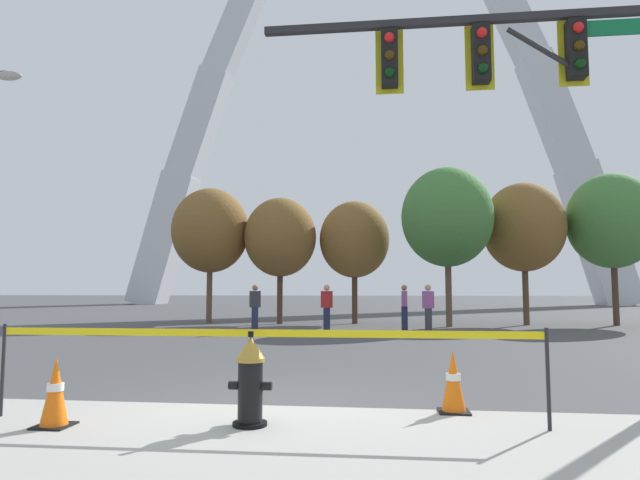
{
  "coord_description": "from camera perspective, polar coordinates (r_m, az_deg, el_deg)",
  "views": [
    {
      "loc": [
        1.41,
        -6.84,
        1.43
      ],
      "look_at": [
        -0.01,
        5.0,
        2.5
      ],
      "focal_mm": 31.03,
      "sensor_mm": 36.0,
      "label": 1
    }
  ],
  "objects": [
    {
      "name": "ground_plane",
      "position": [
        7.13,
        -4.94,
        -16.7
      ],
      "size": [
        240.0,
        240.0,
        0.0
      ],
      "primitive_type": "plane",
      "color": "#474749"
    },
    {
      "name": "fire_hydrant",
      "position": [
        6.06,
        -7.18,
        -14.25
      ],
      "size": [
        0.46,
        0.48,
        0.99
      ],
      "color": "black",
      "rests_on": "ground"
    },
    {
      "name": "caution_tape_barrier",
      "position": [
        6.13,
        -6.09,
        -11.74
      ],
      "size": [
        6.0,
        0.12,
        1.04
      ],
      "color": "#232326",
      "rests_on": "ground"
    },
    {
      "name": "traffic_cone_by_hydrant",
      "position": [
        6.84,
        13.58,
        -14.02
      ],
      "size": [
        0.36,
        0.36,
        0.73
      ],
      "color": "black",
      "rests_on": "ground"
    },
    {
      "name": "traffic_cone_mid_sidewalk",
      "position": [
        6.6,
        -25.64,
        -13.99
      ],
      "size": [
        0.36,
        0.36,
        0.73
      ],
      "color": "black",
      "rests_on": "ground"
    },
    {
      "name": "traffic_signal_gantry",
      "position": [
        9.28,
        23.0,
        13.09
      ],
      "size": [
        6.42,
        0.44,
        6.0
      ],
      "color": "#232326",
      "rests_on": "ground"
    },
    {
      "name": "monument_arch",
      "position": [
        55.3,
        5.15,
        14.08
      ],
      "size": [
        47.25,
        3.12,
        45.18
      ],
      "color": "silver",
      "rests_on": "ground"
    },
    {
      "name": "tree_far_left",
      "position": [
        24.24,
        -11.23,
        0.95
      ],
      "size": [
        3.3,
        3.3,
        5.78
      ],
      "color": "brown",
      "rests_on": "ground"
    },
    {
      "name": "tree_left_mid",
      "position": [
        23.36,
        -4.12,
        0.27
      ],
      "size": [
        3.02,
        3.02,
        5.29
      ],
      "color": "#473323",
      "rests_on": "ground"
    },
    {
      "name": "tree_center_left",
      "position": [
        23.53,
        3.57,
        0.04
      ],
      "size": [
        2.96,
        2.96,
        5.18
      ],
      "color": "#473323",
      "rests_on": "ground"
    },
    {
      "name": "tree_center_right",
      "position": [
        22.15,
        12.97,
        2.31
      ],
      "size": [
        3.54,
        3.54,
        6.2
      ],
      "color": "brown",
      "rests_on": "ground"
    },
    {
      "name": "tree_right_mid",
      "position": [
        24.02,
        20.25,
        1.24
      ],
      "size": [
        3.31,
        3.31,
        5.79
      ],
      "color": "brown",
      "rests_on": "ground"
    },
    {
      "name": "tree_far_right",
      "position": [
        25.27,
        27.88,
        1.75
      ],
      "size": [
        3.5,
        3.5,
        6.13
      ],
      "color": "#473323",
      "rests_on": "ground"
    },
    {
      "name": "pedestrian_walking_left",
      "position": [
        19.62,
        8.7,
        -6.85
      ],
      "size": [
        0.22,
        0.35,
        1.59
      ],
      "color": "#232847",
      "rests_on": "ground"
    },
    {
      "name": "pedestrian_standing_center",
      "position": [
        17.83,
        11.1,
        -7.0
      ],
      "size": [
        0.38,
        0.29,
        1.59
      ],
      "color": "#38383D",
      "rests_on": "ground"
    },
    {
      "name": "pedestrian_walking_right",
      "position": [
        18.54,
        -6.72,
        -6.98
      ],
      "size": [
        0.39,
        0.33,
        1.59
      ],
      "color": "#232847",
      "rests_on": "ground"
    },
    {
      "name": "pedestrian_near_trees",
      "position": [
        18.0,
        0.69,
        -7.07
      ],
      "size": [
        0.39,
        0.36,
        1.59
      ],
      "color": "#232847",
      "rests_on": "ground"
    }
  ]
}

